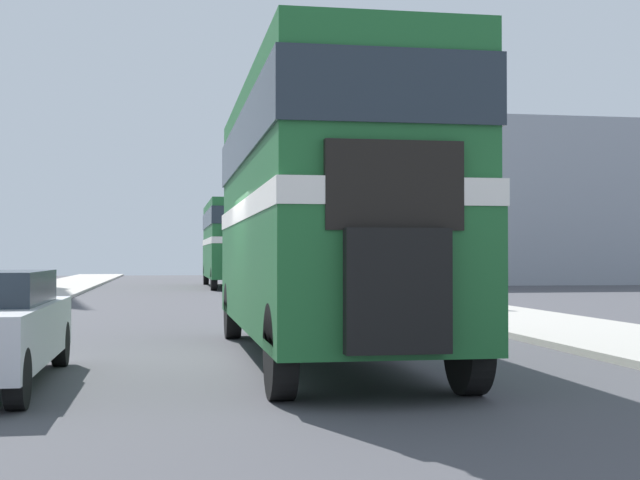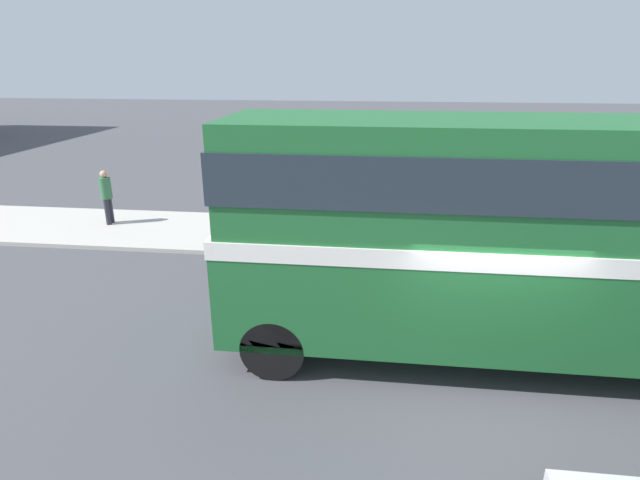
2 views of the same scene
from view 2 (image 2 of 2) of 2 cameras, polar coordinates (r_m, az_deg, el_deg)
The scene contains 4 objects.
ground_plane at distance 8.93m, azimuth 17.66°, elevation -15.21°, with size 120.00×120.00×0.00m, color #47474C.
sidewalk_right at distance 14.89m, azimuth 13.23°, elevation -0.04°, with size 3.50×120.00×0.12m.
double_decker_bus at distance 8.68m, azimuth 20.21°, elevation 1.71°, with size 2.47×9.44×4.15m.
pedestrian_walking at distance 16.91m, azimuth -23.22°, elevation 4.85°, with size 0.34×0.34×1.70m.
Camera 2 is at (-7.19, 1.78, 4.99)m, focal length 28.00 mm.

